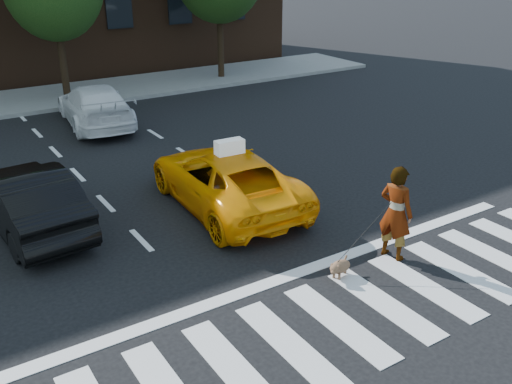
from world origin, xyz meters
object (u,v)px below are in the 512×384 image
taxi (226,179)px  dog (339,267)px  woman (396,213)px  black_sedan (28,199)px  white_suv (95,105)px

taxi → dog: size_ratio=8.15×
woman → dog: 1.56m
black_sedan → dog: black_sedan is taller
taxi → woman: woman is taller
black_sedan → white_suv: (3.71, 6.83, -0.01)m
taxi → dog: taxi is taller
dog → woman: bearing=-23.3°
black_sedan → woman: woman is taller
white_suv → woman: bearing=105.5°
woman → dog: bearing=78.0°
white_suv → black_sedan: bearing=67.8°
dog → black_sedan: bearing=105.8°
taxi → white_suv: white_suv is taller
white_suv → taxi: bearing=99.3°
black_sedan → dog: 6.67m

